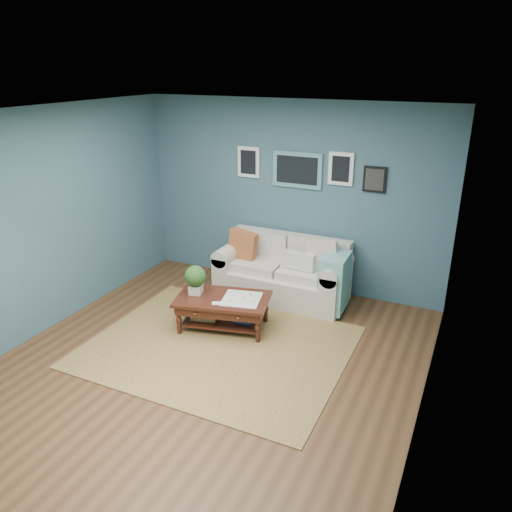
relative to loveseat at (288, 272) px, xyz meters
The scene contains 4 objects.
room_shell 2.20m from the loveseat, 95.06° to the right, with size 5.00×5.02×2.70m.
area_rug 1.65m from the loveseat, 99.04° to the right, with size 2.96×2.37×0.01m, color brown.
loveseat is the anchor object (origin of this frame).
coffee_table 1.26m from the loveseat, 112.08° to the right, with size 1.27×0.92×0.80m.
Camera 1 is at (2.50, -4.00, 3.16)m, focal length 35.00 mm.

